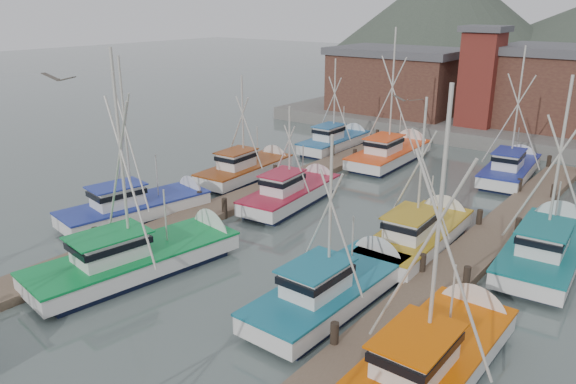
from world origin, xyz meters
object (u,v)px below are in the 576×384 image
Objects in this scene: boat_8 at (295,192)px; boat_12 at (393,153)px; lookout_tower at (481,76)px; boat_4 at (147,256)px.

boat_12 is at bearing 83.01° from boat_8.
lookout_tower is 35.24m from boat_4.
boat_12 reaches higher than boat_4.
boat_4 is at bearing -94.84° from boat_8.
boat_12 is (0.11, 23.42, 0.00)m from boat_4.
boat_8 is at bearing -95.99° from lookout_tower.
lookout_tower is at bearing 76.86° from boat_12.
lookout_tower is 24.07m from boat_8.
lookout_tower is 0.79× the size of boat_12.
boat_12 is at bearing 98.23° from boat_4.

